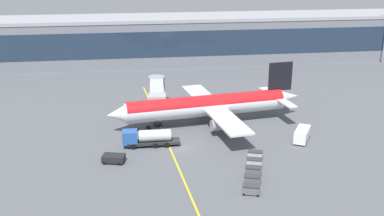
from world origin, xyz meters
The scene contains 13 objects.
ground_plane centered at (0.00, 0.00, 0.00)m, with size 700.00×700.00×0.00m, color #515459.
apron_lead_in_line centered at (-2.34, 2.00, 0.00)m, with size 0.30×80.00×0.01m, color yellow.
terminal_building centered at (-0.79, 71.08, 7.54)m, with size 213.97×18.95×15.04m.
main_airliner centered at (6.95, 11.62, 4.22)m, with size 42.49×33.63×12.43m.
jet_bridge centered at (-3.13, 20.10, 5.16)m, with size 4.69×18.08×6.90m.
fuel_tanker centered at (-6.32, 1.68, 1.75)m, with size 10.82×2.77×3.25m.
lavatory_truck centered at (23.64, 0.03, 1.42)m, with size 4.94×6.16×2.50m.
pushback_tug centered at (-12.44, -4.74, 0.85)m, with size 4.26×3.20×1.40m.
baggage_cart_0 centered at (8.42, -18.86, 0.78)m, with size 3.00×2.30×1.48m.
baggage_cart_1 centered at (9.42, -15.82, 0.78)m, with size 3.00×2.30×1.48m.
baggage_cart_2 centered at (10.41, -12.77, 0.78)m, with size 3.00×2.30×1.48m.
baggage_cart_3 centered at (11.40, -9.73, 0.78)m, with size 3.00×2.30×1.48m.
baggage_cart_4 centered at (12.39, -6.69, 0.78)m, with size 3.00×2.30×1.48m.
Camera 1 is at (-9.29, -79.79, 35.26)m, focal length 43.46 mm.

